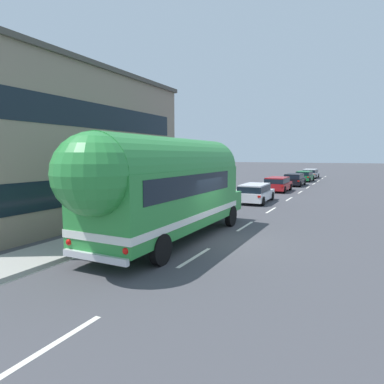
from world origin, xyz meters
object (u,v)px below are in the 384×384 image
at_px(car_second, 278,183).
at_px(car_third, 294,179).
at_px(painted_bus, 166,185).
at_px(car_fifth, 311,173).
at_px(car_lead, 255,192).
at_px(car_fourth, 305,175).

bearing_deg(car_second, car_third, 86.92).
relative_size(painted_bus, car_fifth, 2.32).
bearing_deg(car_third, car_fifth, 90.26).
height_order(painted_bus, car_third, painted_bus).
distance_m(painted_bus, car_third, 27.88).
xyz_separation_m(car_third, car_fifth, (-0.06, 14.30, 0.01)).
xyz_separation_m(car_lead, car_fourth, (0.30, 22.25, -0.00)).
bearing_deg(car_second, painted_bus, -89.33).
bearing_deg(painted_bus, car_lead, 90.32).
relative_size(car_third, car_fifth, 0.98).
height_order(car_lead, car_fifth, same).
relative_size(car_third, car_fourth, 1.03).
height_order(car_lead, car_fourth, same).
xyz_separation_m(painted_bus, car_lead, (-0.07, 12.69, -1.52)).
bearing_deg(car_lead, car_fourth, 89.23).
relative_size(car_fourth, car_fifth, 0.95).
distance_m(painted_bus, car_fifth, 42.17).
bearing_deg(car_second, car_fourth, 88.07).
distance_m(car_lead, car_third, 15.15).
distance_m(painted_bus, car_second, 20.99).
height_order(car_fourth, car_fifth, same).
relative_size(car_lead, car_fourth, 1.03).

